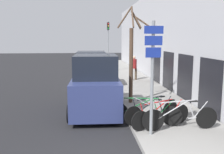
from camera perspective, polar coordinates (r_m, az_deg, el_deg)
The scene contains 13 objects.
ground_plane at distance 15.90m, azimuth -3.92°, elevation -2.43°, with size 80.00×80.00×0.00m, color black.
sidewalk_curb at distance 18.88m, azimuth 3.73°, elevation -0.42°, with size 3.20×32.00×0.15m.
building_facade at distance 18.92m, azimuth 9.17°, elevation 9.07°, with size 0.23×32.00×6.50m.
signpost at distance 7.49m, azimuth 9.22°, elevation 1.25°, with size 0.56×0.11×3.43m.
bicycle_0 at distance 8.39m, azimuth 15.33°, elevation -8.89°, with size 2.52×0.44×0.99m.
bicycle_1 at distance 8.54m, azimuth 11.25°, elevation -8.63°, with size 2.20×0.92×0.91m.
bicycle_2 at distance 8.74m, azimuth 7.50°, elevation -8.05°, with size 2.37×0.92×0.94m.
bicycle_3 at distance 8.97m, azimuth 9.24°, elevation -7.71°, with size 2.13×0.88×0.93m.
parked_car_0 at distance 10.38m, azimuth -3.78°, elevation -2.21°, with size 2.19×4.18×2.43m.
parked_car_1 at distance 15.61m, azimuth -4.77°, elevation 1.25°, with size 2.18×4.52×2.29m.
pedestrian_near at distance 17.90m, azimuth 5.05°, elevation 2.49°, with size 0.45×0.38×1.71m.
street_tree at distance 11.33m, azimuth 4.51°, elevation 4.69°, with size 1.52×1.59×4.34m.
traffic_light at distance 22.64m, azimuth -0.88°, elevation 8.62°, with size 0.20×0.30×4.50m.
Camera 1 is at (-0.43, -4.40, 3.06)m, focal length 40.00 mm.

